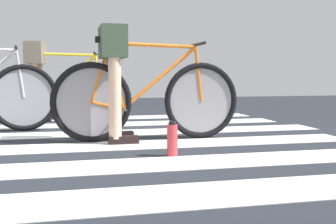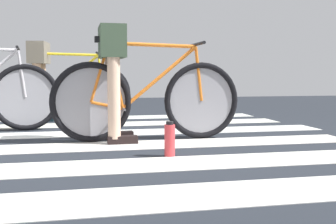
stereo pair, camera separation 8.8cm
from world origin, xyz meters
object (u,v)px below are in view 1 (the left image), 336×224
at_px(water_bottle, 172,140).
at_px(cyclist_3_of_3, 36,70).
at_px(bicycle_1_of_3, 148,99).
at_px(cyclist_1_of_3, 113,68).
at_px(bicycle_3_of_3, 61,91).

bearing_deg(water_bottle, cyclist_3_of_3, 113.71).
bearing_deg(bicycle_1_of_3, cyclist_3_of_3, 119.26).
distance_m(cyclist_1_of_3, water_bottle, 1.00).
relative_size(cyclist_1_of_3, bicycle_3_of_3, 0.59).
bearing_deg(water_bottle, bicycle_3_of_3, 108.20).
xyz_separation_m(bicycle_1_of_3, water_bottle, (0.05, -0.77, -0.26)).
xyz_separation_m(bicycle_3_of_3, water_bottle, (0.87, -2.66, -0.26)).
relative_size(bicycle_1_of_3, water_bottle, 6.67).
bearing_deg(bicycle_1_of_3, cyclist_1_of_3, -180.00).
bearing_deg(bicycle_1_of_3, water_bottle, -87.66).
height_order(bicycle_1_of_3, cyclist_1_of_3, cyclist_1_of_3).
distance_m(bicycle_3_of_3, cyclist_3_of_3, 0.42).
bearing_deg(cyclist_1_of_3, bicycle_3_of_3, 103.96).
distance_m(bicycle_1_of_3, water_bottle, 0.81).
xyz_separation_m(cyclist_1_of_3, cyclist_3_of_3, (-0.82, 1.93, -0.00)).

